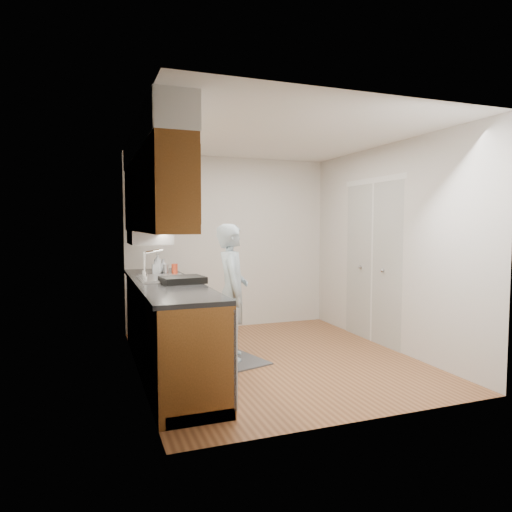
{
  "coord_description": "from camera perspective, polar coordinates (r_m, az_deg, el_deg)",
  "views": [
    {
      "loc": [
        -1.95,
        -4.69,
        1.53
      ],
      "look_at": [
        -0.13,
        0.25,
        1.16
      ],
      "focal_mm": 32.0,
      "sensor_mm": 36.0,
      "label": 1
    }
  ],
  "objects": [
    {
      "name": "soda_can",
      "position": [
        5.33,
        -10.14,
        -1.66
      ],
      "size": [
        0.07,
        0.07,
        0.13
      ],
      "primitive_type": "cylinder",
      "rotation": [
        0.0,
        0.0,
        0.0
      ],
      "color": "#C43D21",
      "rests_on": "counter"
    },
    {
      "name": "dish_rack",
      "position": [
        4.61,
        -9.17,
        -2.94
      ],
      "size": [
        0.44,
        0.39,
        0.07
      ],
      "primitive_type": "cube",
      "rotation": [
        0.0,
        0.0,
        0.1
      ],
      "color": "black",
      "rests_on": "counter"
    },
    {
      "name": "ceiling",
      "position": [
        5.17,
        2.41,
        14.86
      ],
      "size": [
        3.5,
        3.5,
        0.0
      ],
      "primitive_type": "plane",
      "rotation": [
        3.14,
        0.0,
        0.0
      ],
      "color": "white",
      "rests_on": "wall_left"
    },
    {
      "name": "closet_door",
      "position": [
        6.08,
        14.32,
        -0.84
      ],
      "size": [
        0.02,
        1.22,
        2.05
      ],
      "primitive_type": "cube",
      "color": "silver",
      "rests_on": "wall_right"
    },
    {
      "name": "person",
      "position": [
        5.11,
        -3.01,
        -3.33
      ],
      "size": [
        0.54,
        0.69,
        1.71
      ],
      "primitive_type": "imported",
      "rotation": [
        0.0,
        0.0,
        1.32
      ],
      "color": "#9CB1BE",
      "rests_on": "floor_mat"
    },
    {
      "name": "counter",
      "position": [
        4.86,
        -10.97,
        -8.38
      ],
      "size": [
        0.64,
        2.8,
        1.3
      ],
      "color": "brown",
      "rests_on": "floor"
    },
    {
      "name": "wall_right",
      "position": [
        5.83,
        16.12,
        1.14
      ],
      "size": [
        0.02,
        3.5,
        2.5
      ],
      "primitive_type": "cube",
      "color": "beige",
      "rests_on": "floor"
    },
    {
      "name": "upper_cabinets",
      "position": [
        4.8,
        -12.87,
        8.97
      ],
      "size": [
        0.47,
        2.8,
        1.21
      ],
      "color": "brown",
      "rests_on": "wall_left"
    },
    {
      "name": "soap_bottle_c",
      "position": [
        5.64,
        -11.53,
        -1.19
      ],
      "size": [
        0.18,
        0.18,
        0.16
      ],
      "primitive_type": "imported",
      "rotation": [
        0.0,
        0.0,
        0.72
      ],
      "color": "#B6BCC6",
      "rests_on": "counter"
    },
    {
      "name": "floor_mat",
      "position": [
        5.29,
        -2.98,
        -12.67
      ],
      "size": [
        0.73,
        0.97,
        0.02
      ],
      "primitive_type": "cube",
      "rotation": [
        0.0,
        0.0,
        0.28
      ],
      "color": "#555557",
      "rests_on": "floor"
    },
    {
      "name": "steel_can",
      "position": [
        5.4,
        -11.2,
        -1.68
      ],
      "size": [
        0.08,
        0.08,
        0.12
      ],
      "primitive_type": "cylinder",
      "rotation": [
        0.0,
        0.0,
        -0.38
      ],
      "color": "#A5A5AA",
      "rests_on": "counter"
    },
    {
      "name": "wall_left",
      "position": [
        4.72,
        -14.69,
        0.53
      ],
      "size": [
        0.02,
        3.5,
        2.5
      ],
      "primitive_type": "cube",
      "color": "beige",
      "rests_on": "floor"
    },
    {
      "name": "soap_bottle_a",
      "position": [
        5.51,
        -12.21,
        -0.93
      ],
      "size": [
        0.13,
        0.13,
        0.24
      ],
      "primitive_type": "imported",
      "rotation": [
        0.0,
        0.0,
        0.55
      ],
      "color": "#B6BCC6",
      "rests_on": "counter"
    },
    {
      "name": "wall_back",
      "position": [
        6.74,
        -3.35,
        1.65
      ],
      "size": [
        3.0,
        0.02,
        2.5
      ],
      "primitive_type": "cube",
      "color": "beige",
      "rests_on": "floor"
    },
    {
      "name": "soap_bottle_b",
      "position": [
        5.48,
        -12.46,
        -1.33
      ],
      "size": [
        0.08,
        0.08,
        0.17
      ],
      "primitive_type": "imported",
      "rotation": [
        0.0,
        0.0,
        -0.04
      ],
      "color": "#B6BCC6",
      "rests_on": "counter"
    },
    {
      "name": "floor",
      "position": [
        5.3,
        2.33,
        -12.71
      ],
      "size": [
        3.5,
        3.5,
        0.0
      ],
      "primitive_type": "plane",
      "color": "#966038",
      "rests_on": "ground"
    }
  ]
}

